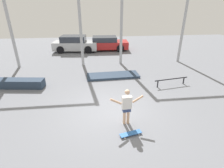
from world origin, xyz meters
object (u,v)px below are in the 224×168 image
at_px(grind_box, 19,83).
at_px(grind_rail, 171,80).
at_px(parked_car_silver, 75,44).
at_px(skateboard, 131,133).
at_px(manual_pad, 113,76).
at_px(parked_car_red, 106,43).
at_px(skateboarder, 127,105).

bearing_deg(grind_box, grind_rail, -4.70).
distance_m(grind_box, grind_rail, 8.41).
xyz_separation_m(grind_rail, parked_car_silver, (-5.91, 8.34, 0.38)).
height_order(skateboard, manual_pad, manual_pad).
bearing_deg(parked_car_red, grind_rail, -68.35).
relative_size(manual_pad, parked_car_silver, 0.77).
distance_m(skateboarder, parked_car_red, 11.57).
height_order(skateboard, grind_rail, grind_rail).
bearing_deg(manual_pad, grind_rail, -28.00).
xyz_separation_m(grind_box, parked_car_red, (5.41, 7.80, 0.41)).
relative_size(grind_box, grind_rail, 1.36).
height_order(grind_box, grind_rail, grind_box).
distance_m(skateboarder, parked_car_silver, 11.76).
bearing_deg(grind_box, skateboarder, -35.63).
height_order(grind_box, manual_pad, grind_box).
relative_size(grind_box, manual_pad, 0.84).
distance_m(skateboard, grind_box, 6.92).
xyz_separation_m(skateboarder, parked_car_silver, (-2.79, 11.42, -0.11)).
bearing_deg(parked_car_silver, grind_box, -102.48).
bearing_deg(skateboard, manual_pad, 76.51).
bearing_deg(skateboard, parked_car_silver, 89.67).
height_order(manual_pad, parked_car_silver, parked_car_silver).
xyz_separation_m(manual_pad, parked_car_red, (0.10, 6.85, 0.57)).
height_order(parked_car_silver, parked_car_red, parked_car_silver).
distance_m(skateboarder, grind_box, 6.50).
distance_m(parked_car_silver, parked_car_red, 2.94).
distance_m(grind_box, parked_car_silver, 8.06).
xyz_separation_m(skateboard, parked_car_red, (0.10, 12.24, 0.58)).
relative_size(skateboard, parked_car_red, 0.20).
relative_size(skateboard, manual_pad, 0.25).
bearing_deg(parked_car_silver, skateboarder, -70.87).
bearing_deg(skateboard, grind_box, 126.52).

